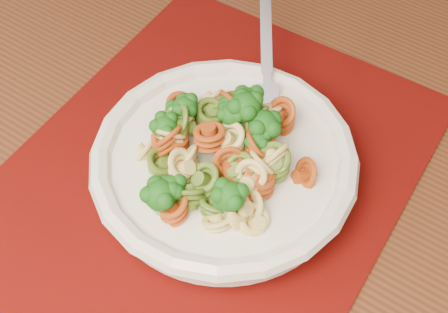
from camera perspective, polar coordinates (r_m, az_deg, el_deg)
dining_table at (r=0.70m, az=-12.72°, el=-4.05°), size 1.71×1.43×0.72m
placemat at (r=0.59m, az=-1.82°, el=-2.05°), size 0.55×0.50×0.00m
pasta_bowl at (r=0.56m, az=-0.00°, el=-0.69°), size 0.24×0.24×0.05m
pasta_broccoli_heap at (r=0.55m, az=-0.00°, el=0.37°), size 0.21×0.21×0.06m
fork at (r=0.60m, az=3.99°, el=5.47°), size 0.12×0.17×0.08m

